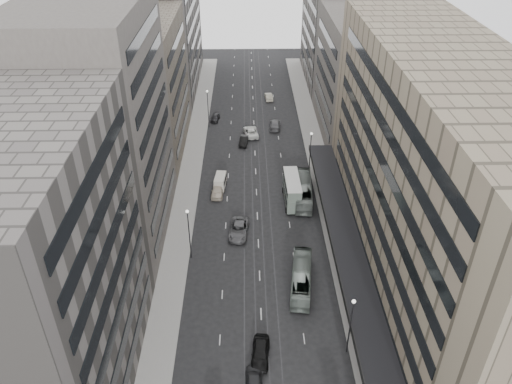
{
  "coord_description": "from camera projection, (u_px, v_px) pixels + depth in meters",
  "views": [
    {
      "loc": [
        -1.51,
        -42.94,
        46.95
      ],
      "look_at": [
        -0.26,
        20.02,
        5.87
      ],
      "focal_mm": 35.0,
      "sensor_mm": 36.0,
      "label": 1
    }
  ],
  "objects": [
    {
      "name": "panel_van",
      "position": [
        220.0,
        181.0,
        86.32
      ],
      "size": [
        2.23,
        4.01,
        2.42
      ],
      "rotation": [
        0.0,
        0.0,
        -0.11
      ],
      "color": "silver",
      "rests_on": "ground"
    },
    {
      "name": "building_left_d",
      "position": [
        163.0,
        31.0,
        119.78
      ],
      "size": [
        15.0,
        38.0,
        28.0
      ],
      "primitive_type": "cube",
      "color": "#65605B",
      "rests_on": "ground"
    },
    {
      "name": "sedan_3",
      "position": [
        254.0,
        381.0,
        53.53
      ],
      "size": [
        2.05,
        4.78,
        1.37
      ],
      "primitive_type": "imported",
      "rotation": [
        0.0,
        0.0,
        3.12
      ],
      "color": "black",
      "rests_on": "ground"
    },
    {
      "name": "sedan_5",
      "position": [
        244.0,
        141.0,
        100.46
      ],
      "size": [
        2.13,
        4.66,
        1.48
      ],
      "primitive_type": "imported",
      "rotation": [
        0.0,
        0.0,
        -0.13
      ],
      "color": "black",
      "rests_on": "ground"
    },
    {
      "name": "sedan_8",
      "position": [
        215.0,
        118.0,
        109.82
      ],
      "size": [
        2.13,
        4.25,
        1.39
      ],
      "primitive_type": "imported",
      "rotation": [
        0.0,
        0.0,
        -0.12
      ],
      "color": "black",
      "rests_on": "ground"
    },
    {
      "name": "sedan_7",
      "position": [
        275.0,
        125.0,
        106.61
      ],
      "size": [
        2.75,
        5.73,
        1.61
      ],
      "primitive_type": "imported",
      "rotation": [
        0.0,
        0.0,
        3.05
      ],
      "color": "#59585B",
      "rests_on": "ground"
    },
    {
      "name": "building_left_c",
      "position": [
        140.0,
        88.0,
        92.96
      ],
      "size": [
        15.0,
        28.0,
        25.0
      ],
      "primitive_type": "cube",
      "color": "#665D4F",
      "rests_on": "ground"
    },
    {
      "name": "sedan_4",
      "position": [
        218.0,
        190.0,
        84.83
      ],
      "size": [
        2.38,
        5.12,
        1.7
      ],
      "primitive_type": "imported",
      "rotation": [
        0.0,
        0.0,
        -0.08
      ],
      "color": "beige",
      "rests_on": "ground"
    },
    {
      "name": "sedan_9",
      "position": [
        269.0,
        97.0,
        119.74
      ],
      "size": [
        1.95,
        4.69,
        1.51
      ],
      "primitive_type": "imported",
      "rotation": [
        0.0,
        0.0,
        3.22
      ],
      "color": "#A79F8A",
      "rests_on": "ground"
    },
    {
      "name": "lamp_right_near",
      "position": [
        351.0,
        320.0,
        54.76
      ],
      "size": [
        0.44,
        0.44,
        8.32
      ],
      "color": "#262628",
      "rests_on": "ground"
    },
    {
      "name": "sidewalk_right",
      "position": [
        320.0,
        166.0,
        93.19
      ],
      "size": [
        4.0,
        125.0,
        0.15
      ],
      "primitive_type": "cube",
      "color": "gray",
      "rests_on": "ground"
    },
    {
      "name": "sedan_2",
      "position": [
        239.0,
        230.0,
        75.65
      ],
      "size": [
        3.37,
        6.29,
        1.68
      ],
      "primitive_type": "imported",
      "rotation": [
        0.0,
        0.0,
        -0.1
      ],
      "color": "#565558",
      "rests_on": "ground"
    },
    {
      "name": "sidewalk_left",
      "position": [
        191.0,
        168.0,
        92.79
      ],
      "size": [
        4.0,
        125.0,
        0.15
      ],
      "primitive_type": "cube",
      "color": "gray",
      "rests_on": "ground"
    },
    {
      "name": "ground",
      "position": [
        261.0,
        320.0,
        61.63
      ],
      "size": [
        220.0,
        220.0,
        0.0
      ],
      "primitive_type": "plane",
      "color": "black",
      "rests_on": "ground"
    },
    {
      "name": "building_left_b",
      "position": [
        100.0,
        129.0,
        67.9
      ],
      "size": [
        15.0,
        26.0,
        34.0
      ],
      "primitive_type": "cube",
      "color": "#4F4A44",
      "rests_on": "ground"
    },
    {
      "name": "building_left_a",
      "position": [
        34.0,
        277.0,
        46.38
      ],
      "size": [
        15.0,
        28.0,
        30.0
      ],
      "primitive_type": "cube",
      "color": "#65605B",
      "rests_on": "ground"
    },
    {
      "name": "sedan_6",
      "position": [
        251.0,
        132.0,
        103.68
      ],
      "size": [
        3.34,
        6.16,
        1.64
      ],
      "primitive_type": "imported",
      "rotation": [
        0.0,
        0.0,
        3.25
      ],
      "color": "white",
      "rests_on": "ground"
    },
    {
      "name": "sedan_0",
      "position": [
        260.0,
        352.0,
        56.48
      ],
      "size": [
        2.48,
        5.17,
        1.7
      ],
      "primitive_type": "imported",
      "rotation": [
        0.0,
        0.0,
        -0.1
      ],
      "color": "black",
      "rests_on": "ground"
    },
    {
      "name": "bus_far",
      "position": [
        303.0,
        191.0,
        83.36
      ],
      "size": [
        3.5,
        11.58,
        3.18
      ],
      "primitive_type": "imported",
      "rotation": [
        0.0,
        0.0,
        3.07
      ],
      "color": "gray",
      "rests_on": "ground"
    },
    {
      "name": "lamp_left_near",
      "position": [
        189.0,
        229.0,
        68.67
      ],
      "size": [
        0.44,
        0.44,
        8.32
      ],
      "color": "#262628",
      "rests_on": "ground"
    },
    {
      "name": "lamp_left_far",
      "position": [
        208.0,
        104.0,
        104.68
      ],
      "size": [
        0.44,
        0.44,
        8.32
      ],
      "color": "#262628",
      "rests_on": "ground"
    },
    {
      "name": "lamp_right_far",
      "position": [
        310.0,
        148.0,
        88.26
      ],
      "size": [
        0.44,
        0.44,
        8.32
      ],
      "color": "#262628",
      "rests_on": "ground"
    },
    {
      "name": "building_right_mid",
      "position": [
        362.0,
        77.0,
        98.97
      ],
      "size": [
        15.0,
        28.0,
        24.0
      ],
      "primitive_type": "cube",
      "color": "#4F4A44",
      "rests_on": "ground"
    },
    {
      "name": "department_store",
      "position": [
        437.0,
        182.0,
        60.52
      ],
      "size": [
        19.2,
        60.0,
        30.0
      ],
      "color": "#7E725C",
      "rests_on": "ground"
    },
    {
      "name": "bus_near",
      "position": [
        301.0,
        278.0,
        65.85
      ],
      "size": [
        3.81,
        10.74,
        2.93
      ],
      "primitive_type": "imported",
      "rotation": [
        0.0,
        0.0,
        3.01
      ],
      "color": "gray",
      "rests_on": "ground"
    },
    {
      "name": "building_right_far",
      "position": [
        339.0,
        26.0,
        123.0
      ],
      "size": [
        15.0,
        32.0,
        28.0
      ],
      "primitive_type": "cube",
      "color": "#65605B",
      "rests_on": "ground"
    },
    {
      "name": "double_decker",
      "position": [
        292.0,
        190.0,
        82.01
      ],
      "size": [
        2.72,
        8.35,
        4.54
      ],
      "rotation": [
        0.0,
        0.0,
        0.02
      ],
      "color": "slate",
      "rests_on": "ground"
    }
  ]
}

